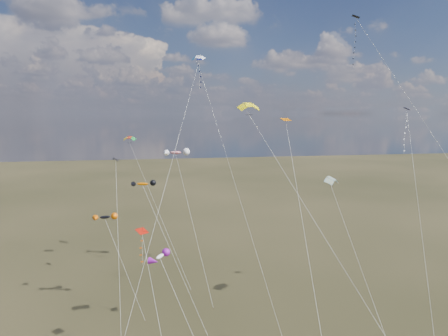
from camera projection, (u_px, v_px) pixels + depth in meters
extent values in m
cube|color=black|center=(356.00, 17.00, 54.28)|extent=(1.29, 1.33, 0.41)
cube|color=#070C44|center=(199.00, 59.00, 52.82)|extent=(0.81, 0.76, 0.33)
cylinder|color=silver|center=(161.00, 202.00, 42.69)|extent=(11.42, 23.31, 33.06)
cube|color=black|center=(116.00, 159.00, 51.10)|extent=(0.77, 0.84, 0.37)
cylinder|color=silver|center=(118.00, 249.00, 47.12)|extent=(0.87, 11.13, 20.08)
cube|color=#AA1105|center=(142.00, 231.00, 40.86)|extent=(1.44, 1.43, 0.40)
cylinder|color=silver|center=(157.00, 312.00, 38.32)|extent=(2.66, 7.65, 13.96)
cube|color=#0A0C4B|center=(407.00, 109.00, 52.48)|extent=(0.85, 0.89, 0.34)
cylinder|color=silver|center=(421.00, 227.00, 44.77)|extent=(7.28, 18.21, 26.55)
cube|color=#D66300|center=(286.00, 119.00, 40.58)|extent=(1.08, 1.05, 0.28)
cylinder|color=silver|center=(311.00, 274.00, 33.20)|extent=(1.37, 18.43, 25.32)
cylinder|color=silver|center=(339.00, 255.00, 35.58)|extent=(12.82, 15.89, 26.79)
cylinder|color=silver|center=(233.00, 175.00, 55.06)|extent=(6.84, 24.13, 34.94)
cylinder|color=silver|center=(360.00, 262.00, 46.27)|extent=(1.62, 13.21, 17.63)
cylinder|color=silver|center=(159.00, 210.00, 61.94)|extent=(8.82, 11.10, 22.06)
cube|color=#332316|center=(191.00, 290.00, 58.81)|extent=(0.10, 0.10, 0.12)
ellipsoid|color=black|center=(105.00, 217.00, 53.56)|extent=(2.86, 1.34, 0.98)
cylinder|color=silver|center=(125.00, 268.00, 51.78)|extent=(5.16, 6.30, 12.11)
cube|color=#332316|center=(146.00, 321.00, 49.99)|extent=(0.10, 0.10, 0.12)
ellipsoid|color=#DF6600|center=(143.00, 184.00, 50.71)|extent=(3.10, 1.61, 0.94)
cylinder|color=silver|center=(176.00, 262.00, 47.04)|extent=(7.57, 11.29, 17.04)
ellipsoid|color=white|center=(160.00, 256.00, 36.53)|extent=(1.96, 2.40, 0.81)
ellipsoid|color=red|center=(176.00, 152.00, 65.50)|extent=(4.04, 2.27, 1.35)
cylinder|color=silver|center=(193.00, 223.00, 59.38)|extent=(3.76, 15.97, 19.57)
cube|color=#332316|center=(214.00, 309.00, 53.25)|extent=(0.10, 0.10, 0.12)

